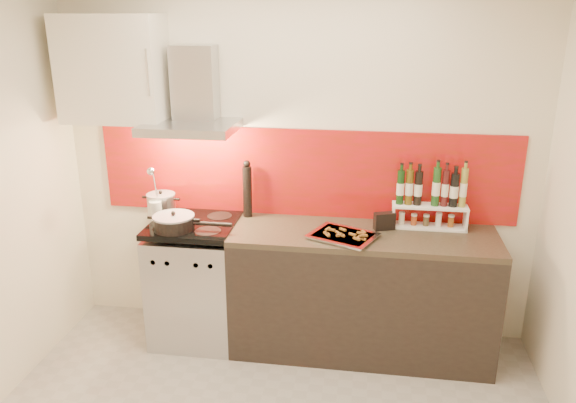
% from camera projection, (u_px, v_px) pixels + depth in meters
% --- Properties ---
extents(back_wall, '(3.40, 0.02, 2.60)m').
position_uv_depth(back_wall, '(297.00, 162.00, 4.02)').
color(back_wall, silver).
rests_on(back_wall, ground).
extents(backsplash, '(3.00, 0.02, 0.64)m').
position_uv_depth(backsplash, '(304.00, 173.00, 4.03)').
color(backsplash, maroon).
rests_on(backsplash, back_wall).
extents(range_stove, '(0.60, 0.60, 0.91)m').
position_uv_depth(range_stove, '(197.00, 282.00, 4.11)').
color(range_stove, '#B7B7BA').
rests_on(range_stove, ground).
extents(counter, '(1.80, 0.60, 0.90)m').
position_uv_depth(counter, '(361.00, 292.00, 3.95)').
color(counter, black).
rests_on(counter, ground).
extents(range_hood, '(0.62, 0.50, 0.61)m').
position_uv_depth(range_hood, '(193.00, 101.00, 3.83)').
color(range_hood, '#B7B7BA').
rests_on(range_hood, back_wall).
extents(upper_cabinet, '(0.70, 0.35, 0.72)m').
position_uv_depth(upper_cabinet, '(113.00, 69.00, 3.82)').
color(upper_cabinet, silver).
rests_on(upper_cabinet, back_wall).
extents(stock_pot, '(0.21, 0.21, 0.18)m').
position_uv_depth(stock_pot, '(161.00, 204.00, 4.10)').
color(stock_pot, '#B7B7BA').
rests_on(stock_pot, range_stove).
extents(saute_pan, '(0.55, 0.28, 0.13)m').
position_uv_depth(saute_pan, '(175.00, 222.00, 3.82)').
color(saute_pan, black).
rests_on(saute_pan, range_stove).
extents(utensil_jar, '(0.09, 0.13, 0.41)m').
position_uv_depth(utensil_jar, '(155.00, 205.00, 3.98)').
color(utensil_jar, silver).
rests_on(utensil_jar, range_stove).
extents(pepper_mill, '(0.07, 0.07, 0.42)m').
position_uv_depth(pepper_mill, '(247.00, 190.00, 4.04)').
color(pepper_mill, black).
rests_on(pepper_mill, counter).
extents(step_shelf, '(0.51, 0.14, 0.43)m').
position_uv_depth(step_shelf, '(431.00, 200.00, 3.83)').
color(step_shelf, white).
rests_on(step_shelf, counter).
extents(caddy_box, '(0.15, 0.11, 0.12)m').
position_uv_depth(caddy_box, '(384.00, 221.00, 3.84)').
color(caddy_box, black).
rests_on(caddy_box, counter).
extents(baking_tray, '(0.51, 0.46, 0.03)m').
position_uv_depth(baking_tray, '(343.00, 236.00, 3.71)').
color(baking_tray, silver).
rests_on(baking_tray, counter).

